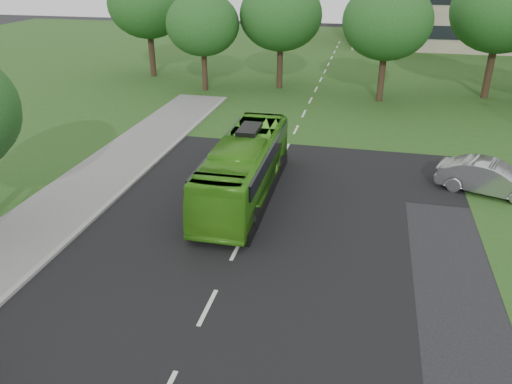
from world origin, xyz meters
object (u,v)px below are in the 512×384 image
tree_park_f (148,4)px  tree_park_c (387,22)px  tree_park_d (501,10)px  tree_park_b (281,15)px  bus (245,167)px  tree_park_a (203,24)px  sedan (490,178)px

tree_park_f → tree_park_c: bearing=-12.2°
tree_park_d → tree_park_f: 31.09m
tree_park_d → tree_park_c: bearing=-160.2°
tree_park_d → tree_park_b: bearing=-178.5°
bus → tree_park_f: bearing=121.8°
tree_park_c → bus: 21.69m
tree_park_d → bus: size_ratio=0.96×
tree_park_b → tree_park_f: tree_park_f is taller
tree_park_a → tree_park_f: size_ratio=0.83×
tree_park_f → sedan: size_ratio=1.98×
tree_park_a → tree_park_b: tree_park_b is taller
bus → sedan: bus is taller
sedan → tree_park_f: bearing=70.4°
sedan → bus: bearing=122.7°
tree_park_a → tree_park_d: size_ratio=0.80×
tree_park_b → bus: (2.43, -22.82, -4.83)m
tree_park_b → tree_park_a: bearing=-160.4°
tree_park_a → sedan: size_ratio=1.65×
bus → sedan: 12.42m
tree_park_b → tree_park_f: 13.48m
bus → sedan: size_ratio=2.14×
tree_park_c → tree_park_d: 9.35m
bus → tree_park_d: bearing=56.2°
tree_park_b → tree_park_c: bearing=-16.8°
tree_park_d → tree_park_f: size_ratio=1.03×
tree_park_a → tree_park_d: tree_park_d is taller
tree_park_c → sedan: bearing=-72.2°
bus → sedan: bearing=13.5°
sedan → tree_park_a: bearing=68.6°
tree_park_c → tree_park_f: tree_park_f is taller
tree_park_d → tree_park_f: (-31.05, 1.66, -0.21)m
tree_park_a → tree_park_f: 8.27m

